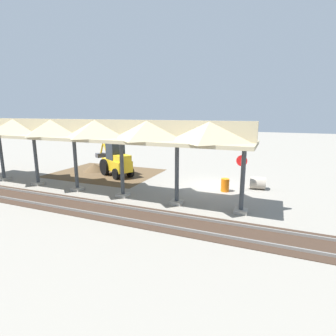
{
  "coord_description": "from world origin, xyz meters",
  "views": [
    {
      "loc": [
        -4.0,
        18.4,
        5.31
      ],
      "look_at": [
        2.7,
        2.18,
        1.6
      ],
      "focal_mm": 28.0,
      "sensor_mm": 36.0,
      "label": 1
    }
  ],
  "objects_px": {
    "concrete_pipe": "(258,183)",
    "stop_sign": "(241,165)",
    "traffic_barrel": "(225,185)",
    "backhoe": "(116,161)"
  },
  "relations": [
    {
      "from": "stop_sign",
      "to": "concrete_pipe",
      "type": "distance_m",
      "value": 1.98
    },
    {
      "from": "concrete_pipe",
      "to": "traffic_barrel",
      "type": "height_order",
      "value": "traffic_barrel"
    },
    {
      "from": "stop_sign",
      "to": "traffic_barrel",
      "type": "relative_size",
      "value": 2.77
    },
    {
      "from": "backhoe",
      "to": "concrete_pipe",
      "type": "xyz_separation_m",
      "value": [
        -11.56,
        -0.36,
        -0.83
      ]
    },
    {
      "from": "stop_sign",
      "to": "traffic_barrel",
      "type": "xyz_separation_m",
      "value": [
        0.96,
        0.54,
        -1.35
      ]
    },
    {
      "from": "stop_sign",
      "to": "traffic_barrel",
      "type": "bearing_deg",
      "value": 29.33
    },
    {
      "from": "stop_sign",
      "to": "traffic_barrel",
      "type": "height_order",
      "value": "stop_sign"
    },
    {
      "from": "backhoe",
      "to": "traffic_barrel",
      "type": "xyz_separation_m",
      "value": [
        -9.52,
        1.12,
        -0.82
      ]
    },
    {
      "from": "stop_sign",
      "to": "concrete_pipe",
      "type": "xyz_separation_m",
      "value": [
        -1.08,
        -0.94,
        -1.36
      ]
    },
    {
      "from": "concrete_pipe",
      "to": "stop_sign",
      "type": "bearing_deg",
      "value": 41.16
    }
  ]
}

